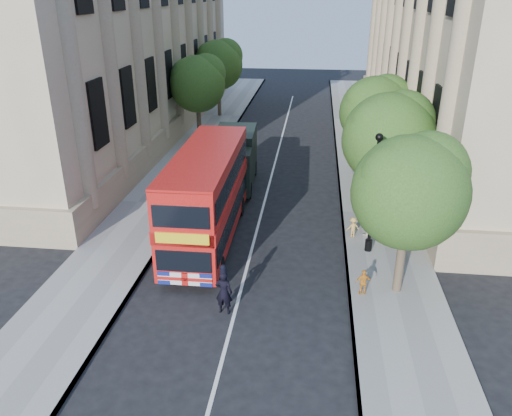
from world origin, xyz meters
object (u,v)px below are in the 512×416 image
(box_van, at_px, (234,161))
(police_constable, at_px, (224,292))
(double_decker_bus, at_px, (207,194))
(woman_pedestrian, at_px, (369,217))
(lamp_post, at_px, (373,199))

(box_van, distance_m, police_constable, 12.31)
(box_van, bearing_deg, police_constable, -85.28)
(police_constable, bearing_deg, double_decker_bus, -66.21)
(double_decker_bus, relative_size, woman_pedestrian, 5.12)
(box_van, relative_size, woman_pedestrian, 3.20)
(lamp_post, height_order, police_constable, lamp_post)
(double_decker_bus, height_order, woman_pedestrian, double_decker_bus)
(double_decker_bus, bearing_deg, box_van, 88.87)
(box_van, relative_size, police_constable, 3.36)
(woman_pedestrian, bearing_deg, double_decker_bus, -4.43)
(double_decker_bus, distance_m, woman_pedestrian, 7.35)
(box_van, bearing_deg, lamp_post, -48.63)
(double_decker_bus, xyz_separation_m, woman_pedestrian, (7.13, 1.24, -1.27))
(lamp_post, distance_m, box_van, 10.05)
(double_decker_bus, xyz_separation_m, police_constable, (1.66, -5.28, -1.43))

